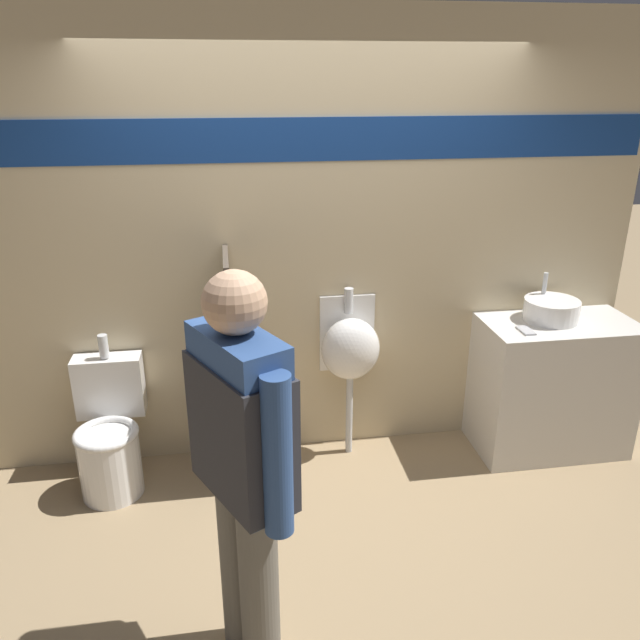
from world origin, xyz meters
name	(u,v)px	position (x,y,z in m)	size (l,w,h in m)	color
ground_plane	(324,494)	(0.00, 0.00, 0.00)	(16.00, 16.00, 0.00)	#997F5B
display_wall	(309,247)	(0.00, 0.60, 1.36)	(4.15, 0.07, 2.70)	beige
sink_counter	(552,386)	(1.55, 0.31, 0.44)	(0.96, 0.52, 0.89)	silver
sink_basin	(551,310)	(1.50, 0.36, 0.96)	(0.34, 0.34, 0.27)	white
cell_phone	(526,331)	(1.26, 0.20, 0.89)	(0.07, 0.14, 0.01)	#B7B7BC
divider_near_counter	(232,370)	(-0.50, 0.33, 0.70)	(0.03, 0.49, 1.40)	#4C4238
urinal_near_counter	(350,349)	(0.23, 0.45, 0.74)	(0.37, 0.26, 1.11)	silver
toilet	(110,437)	(-1.24, 0.29, 0.33)	(0.40, 0.53, 0.92)	white
person_in_vest	(243,456)	(-0.48, -1.04, 1.00)	(0.40, 0.55, 1.72)	#666056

